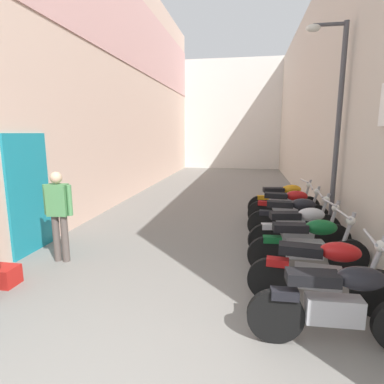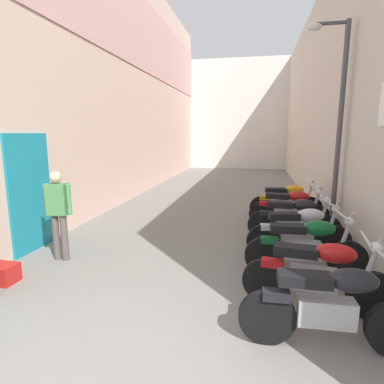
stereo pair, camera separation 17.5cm
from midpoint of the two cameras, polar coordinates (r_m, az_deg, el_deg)
ground_plane at (r=9.11m, az=2.71°, el=-3.37°), size 34.22×34.22×0.00m
building_left at (r=11.67m, az=-12.09°, el=19.18°), size 0.45×18.22×7.88m
building_right at (r=11.01m, az=21.34°, el=15.45°), size 0.45×18.22×6.52m
building_far_end at (r=20.94m, az=7.11°, el=13.55°), size 8.87×2.00×6.59m
motorcycle_nearest at (r=3.69m, az=23.94°, el=-17.88°), size 1.85×0.58×1.04m
motorcycle_second at (r=4.34m, az=21.56°, el=-13.26°), size 1.85×0.58×1.04m
motorcycle_third at (r=5.26m, az=19.40°, el=-8.90°), size 1.85×0.58×1.04m
motorcycle_fourth at (r=5.97m, az=18.23°, el=-6.48°), size 1.84×0.58×1.04m
motorcycle_fifth at (r=6.79m, az=17.22°, el=-4.38°), size 1.85×0.58×1.04m
motorcycle_sixth at (r=7.66m, az=16.40°, el=-2.65°), size 1.85×0.58×1.04m
motorcycle_seventh at (r=8.46m, az=15.79°, el=-1.38°), size 1.85×0.58×1.04m
pedestrian_mid_alley at (r=5.86m, az=-23.78°, el=-2.98°), size 0.52×0.23×1.57m
plastic_crate at (r=5.58m, az=-31.91°, el=-12.74°), size 0.44×0.32×0.28m
street_lamp at (r=7.02m, az=23.59°, el=12.47°), size 0.79×0.18×4.29m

